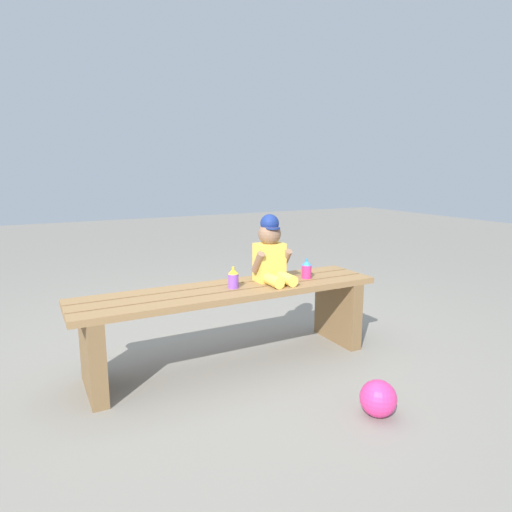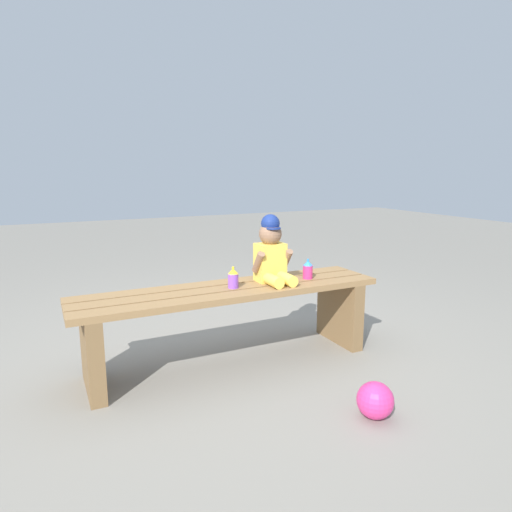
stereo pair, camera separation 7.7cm
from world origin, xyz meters
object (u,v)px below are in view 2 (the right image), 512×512
Objects in this scene: sippy_cup_right at (308,269)px; toy_ball at (375,400)px; child_figure at (272,253)px; sippy_cup_left at (233,278)px; park_bench at (231,311)px.

toy_ball is (-0.15, -0.82, -0.43)m from sippy_cup_right.
child_figure is 3.26× the size of sippy_cup_right.
child_figure is 0.29m from sippy_cup_left.
sippy_cup_right reaches higher than toy_ball.
toy_ball is (0.35, -0.82, -0.43)m from sippy_cup_left.
park_bench is at bearing -176.37° from child_figure.
child_figure is (0.27, 0.02, 0.32)m from park_bench.
park_bench is 14.39× the size of sippy_cup_left.
park_bench is 4.41× the size of child_figure.
toy_ball is at bearing -100.03° from sippy_cup_right.
child_figure is 2.36× the size of toy_ball.
park_bench is at bearing 113.85° from sippy_cup_left.
park_bench is 0.94m from toy_ball.
toy_ball is (0.36, -0.84, -0.24)m from park_bench.
sippy_cup_left reaches higher than toy_ball.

